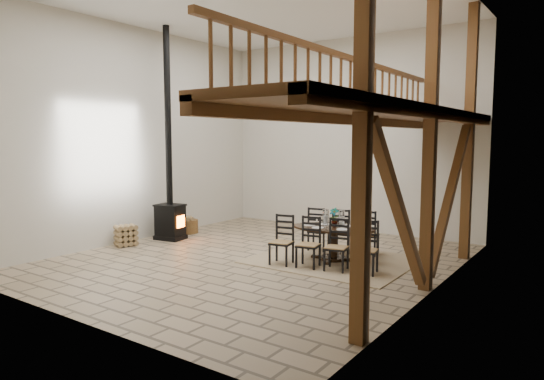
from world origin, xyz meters
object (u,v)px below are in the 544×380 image
Objects in this scene: wood_stove at (170,193)px; dining_table at (332,244)px; log_basket at (188,226)px; log_stack at (126,236)px.

dining_table is at bearing -4.26° from wood_stove.
wood_stove reaches higher than dining_table.
wood_stove is 9.67× the size of log_basket.
log_basket is (-0.23, 0.82, -0.94)m from wood_stove.
wood_stove is 1.43m from log_stack.
log_stack is (-0.29, -1.08, -0.89)m from wood_stove.
log_stack is (-4.47, -1.42, -0.12)m from dining_table.
log_basket is (-4.41, 0.48, -0.17)m from dining_table.
wood_stove is (-4.18, -0.33, 0.77)m from dining_table.
dining_table is at bearing 17.58° from log_stack.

